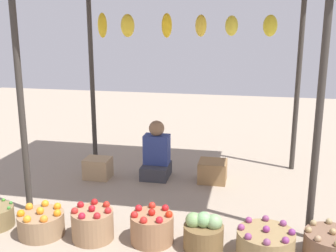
{
  "coord_description": "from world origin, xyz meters",
  "views": [
    {
      "loc": [
        0.89,
        -4.92,
        2.07
      ],
      "look_at": [
        0.0,
        -0.57,
        0.95
      ],
      "focal_mm": 44.47,
      "sensor_mm": 36.0,
      "label": 1
    }
  ],
  "objects_px": {
    "basket_red_tomatoes": "(152,227)",
    "wooden_crate_near_vendor": "(98,168)",
    "basket_oranges": "(41,223)",
    "wooden_crate_stacked_rear": "(213,171)",
    "basket_potatoes": "(331,246)",
    "basket_red_apples": "(93,224)",
    "basket_purple_onions": "(265,244)",
    "basket_cabbages": "(203,233)",
    "vendor_person": "(156,155)"
  },
  "relations": [
    {
      "from": "basket_cabbages",
      "to": "basket_purple_onions",
      "type": "relative_size",
      "value": 0.72
    },
    {
      "from": "basket_potatoes",
      "to": "wooden_crate_stacked_rear",
      "type": "height_order",
      "value": "basket_potatoes"
    },
    {
      "from": "vendor_person",
      "to": "basket_red_tomatoes",
      "type": "height_order",
      "value": "vendor_person"
    },
    {
      "from": "vendor_person",
      "to": "wooden_crate_near_vendor",
      "type": "relative_size",
      "value": 2.26
    },
    {
      "from": "basket_oranges",
      "to": "basket_red_tomatoes",
      "type": "height_order",
      "value": "basket_red_tomatoes"
    },
    {
      "from": "basket_cabbages",
      "to": "wooden_crate_near_vendor",
      "type": "distance_m",
      "value": 2.23
    },
    {
      "from": "basket_potatoes",
      "to": "wooden_crate_near_vendor",
      "type": "xyz_separation_m",
      "value": [
        -2.76,
        1.48,
        0.01
      ]
    },
    {
      "from": "vendor_person",
      "to": "basket_red_tomatoes",
      "type": "xyz_separation_m",
      "value": [
        0.35,
        -1.71,
        -0.15
      ]
    },
    {
      "from": "basket_oranges",
      "to": "wooden_crate_stacked_rear",
      "type": "relative_size",
      "value": 1.25
    },
    {
      "from": "vendor_person",
      "to": "basket_potatoes",
      "type": "distance_m",
      "value": 2.62
    },
    {
      "from": "basket_purple_onions",
      "to": "basket_oranges",
      "type": "bearing_deg",
      "value": -179.02
    },
    {
      "from": "basket_red_tomatoes",
      "to": "wooden_crate_near_vendor",
      "type": "relative_size",
      "value": 1.21
    },
    {
      "from": "vendor_person",
      "to": "basket_cabbages",
      "type": "distance_m",
      "value": 1.95
    },
    {
      "from": "vendor_person",
      "to": "basket_purple_onions",
      "type": "distance_m",
      "value": 2.27
    },
    {
      "from": "vendor_person",
      "to": "basket_cabbages",
      "type": "xyz_separation_m",
      "value": [
        0.85,
        -1.74,
        -0.14
      ]
    },
    {
      "from": "wooden_crate_near_vendor",
      "to": "basket_potatoes",
      "type": "bearing_deg",
      "value": -28.26
    },
    {
      "from": "basket_potatoes",
      "to": "wooden_crate_stacked_rear",
      "type": "xyz_separation_m",
      "value": [
        -1.22,
        1.67,
        0.01
      ]
    },
    {
      "from": "wooden_crate_stacked_rear",
      "to": "basket_potatoes",
      "type": "bearing_deg",
      "value": -53.78
    },
    {
      "from": "basket_purple_onions",
      "to": "basket_red_apples",
      "type": "bearing_deg",
      "value": -179.59
    },
    {
      "from": "basket_red_tomatoes",
      "to": "basket_cabbages",
      "type": "height_order",
      "value": "basket_cabbages"
    },
    {
      "from": "basket_red_apples",
      "to": "wooden_crate_stacked_rear",
      "type": "height_order",
      "value": "basket_red_apples"
    },
    {
      "from": "basket_cabbages",
      "to": "basket_red_apples",
      "type": "bearing_deg",
      "value": -178.4
    },
    {
      "from": "wooden_crate_near_vendor",
      "to": "wooden_crate_stacked_rear",
      "type": "relative_size",
      "value": 0.95
    },
    {
      "from": "basket_oranges",
      "to": "basket_purple_onions",
      "type": "bearing_deg",
      "value": 0.98
    },
    {
      "from": "wooden_crate_near_vendor",
      "to": "basket_purple_onions",
      "type": "bearing_deg",
      "value": -35.34
    },
    {
      "from": "basket_red_apples",
      "to": "basket_potatoes",
      "type": "height_order",
      "value": "basket_red_apples"
    },
    {
      "from": "basket_red_tomatoes",
      "to": "basket_potatoes",
      "type": "distance_m",
      "value": 1.64
    },
    {
      "from": "wooden_crate_near_vendor",
      "to": "wooden_crate_stacked_rear",
      "type": "height_order",
      "value": "wooden_crate_stacked_rear"
    },
    {
      "from": "basket_oranges",
      "to": "wooden_crate_stacked_rear",
      "type": "xyz_separation_m",
      "value": [
        1.53,
        1.77,
        0.02
      ]
    },
    {
      "from": "basket_purple_onions",
      "to": "basket_potatoes",
      "type": "bearing_deg",
      "value": 6.57
    },
    {
      "from": "basket_red_apples",
      "to": "vendor_person",
      "type": "bearing_deg",
      "value": 82.77
    },
    {
      "from": "basket_red_tomatoes",
      "to": "wooden_crate_near_vendor",
      "type": "distance_m",
      "value": 1.87
    },
    {
      "from": "basket_oranges",
      "to": "basket_purple_onions",
      "type": "distance_m",
      "value": 2.17
    },
    {
      "from": "basket_cabbages",
      "to": "basket_purple_onions",
      "type": "distance_m",
      "value": 0.56
    },
    {
      "from": "vendor_person",
      "to": "basket_cabbages",
      "type": "relative_size",
      "value": 2.09
    },
    {
      "from": "basket_red_tomatoes",
      "to": "basket_cabbages",
      "type": "xyz_separation_m",
      "value": [
        0.5,
        -0.04,
        0.01
      ]
    },
    {
      "from": "basket_potatoes",
      "to": "wooden_crate_near_vendor",
      "type": "height_order",
      "value": "basket_potatoes"
    },
    {
      "from": "basket_purple_onions",
      "to": "wooden_crate_stacked_rear",
      "type": "bearing_deg",
      "value": 110.47
    },
    {
      "from": "basket_oranges",
      "to": "wooden_crate_near_vendor",
      "type": "bearing_deg",
      "value": 90.31
    },
    {
      "from": "basket_cabbages",
      "to": "basket_potatoes",
      "type": "xyz_separation_m",
      "value": [
        1.14,
        0.05,
        -0.03
      ]
    },
    {
      "from": "basket_red_apples",
      "to": "basket_potatoes",
      "type": "relative_size",
      "value": 0.84
    },
    {
      "from": "basket_potatoes",
      "to": "basket_red_apples",
      "type": "bearing_deg",
      "value": -177.99
    },
    {
      "from": "basket_oranges",
      "to": "basket_cabbages",
      "type": "distance_m",
      "value": 1.61
    },
    {
      "from": "basket_red_apples",
      "to": "basket_cabbages",
      "type": "bearing_deg",
      "value": 1.6
    },
    {
      "from": "basket_red_apples",
      "to": "basket_purple_onions",
      "type": "xyz_separation_m",
      "value": [
        1.64,
        0.01,
        -0.03
      ]
    },
    {
      "from": "basket_red_tomatoes",
      "to": "basket_potatoes",
      "type": "height_order",
      "value": "basket_red_tomatoes"
    },
    {
      "from": "basket_red_tomatoes",
      "to": "wooden_crate_near_vendor",
      "type": "bearing_deg",
      "value": 126.85
    },
    {
      "from": "basket_oranges",
      "to": "basket_purple_onions",
      "type": "relative_size",
      "value": 0.88
    },
    {
      "from": "vendor_person",
      "to": "basket_oranges",
      "type": "xyz_separation_m",
      "value": [
        -0.76,
        -1.8,
        -0.18
      ]
    },
    {
      "from": "basket_red_tomatoes",
      "to": "basket_potatoes",
      "type": "xyz_separation_m",
      "value": [
        1.64,
        0.01,
        -0.02
      ]
    }
  ]
}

